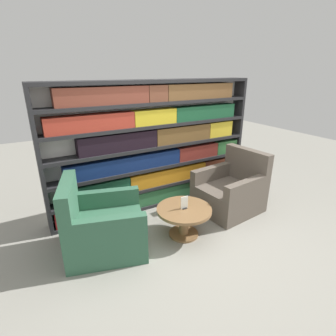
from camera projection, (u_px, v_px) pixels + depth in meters
name	position (u px, v px, depth m)	size (l,w,h in m)	color
ground_plane	(201.00, 242.00, 3.49)	(14.00, 14.00, 0.00)	gray
bookshelf	(155.00, 146.00, 4.19)	(3.43, 0.30, 2.02)	silver
armchair_left	(102.00, 228.00, 3.25)	(1.12, 1.06, 0.96)	#336047
armchair_right	(231.00, 191.00, 4.23)	(1.01, 0.92, 0.96)	brown
coffee_table	(184.00, 216.00, 3.54)	(0.74, 0.74, 0.41)	brown
table_sign	(184.00, 203.00, 3.48)	(0.11, 0.06, 0.17)	black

